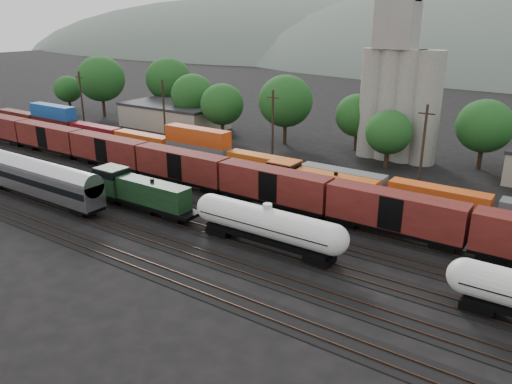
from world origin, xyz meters
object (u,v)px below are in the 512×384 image
Objects in this scene: green_locomotive at (136,190)px; orange_locomotive at (314,183)px; grain_silo at (399,92)px; passenger_coach at (35,177)px; tank_car_a at (267,224)px.

green_locomotive is 0.95× the size of orange_locomotive.
grain_silo reaches higher than green_locomotive.
passenger_coach reaches higher than orange_locomotive.
tank_car_a is (19.43, 0.00, 0.20)m from green_locomotive.
tank_car_a is 41.89m from grain_silo.
orange_locomotive is (16.74, 15.00, -0.02)m from green_locomotive.
green_locomotive is 45.62m from grain_silo.
grain_silo is at bearing 55.81° from passenger_coach.
tank_car_a is at bearing -88.06° from grain_silo.
tank_car_a is at bearing -79.85° from orange_locomotive.
grain_silo is (1.30, 26.00, 8.68)m from orange_locomotive.
passenger_coach is at bearing -171.29° from tank_car_a.
passenger_coach is 1.32× the size of orange_locomotive.
orange_locomotive is at bearing 33.73° from passenger_coach.
passenger_coach is at bearing -124.19° from grain_silo.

